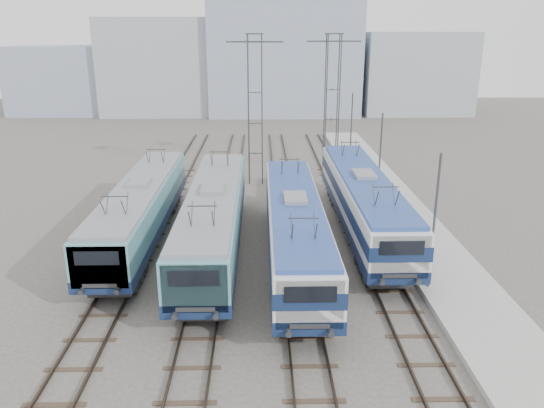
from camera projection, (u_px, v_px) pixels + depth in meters
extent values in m
plane|color=#514C47|center=(252.00, 314.00, 24.06)|extent=(160.00, 160.00, 0.00)
cube|color=#9E9E99|center=(424.00, 242.00, 31.82)|extent=(4.00, 70.00, 0.30)
cube|color=#132247|center=(142.00, 220.00, 31.97)|extent=(2.83, 17.85, 0.60)
cube|color=#57919B|center=(141.00, 201.00, 31.60)|extent=(2.78, 17.85, 1.79)
cube|color=#57919B|center=(100.00, 265.00, 23.51)|extent=(2.55, 0.69, 2.02)
cube|color=gray|center=(140.00, 185.00, 31.29)|extent=(2.55, 17.14, 0.20)
cube|color=#262628|center=(119.00, 274.00, 26.55)|extent=(2.08, 3.57, 0.67)
cube|color=#262628|center=(161.00, 201.00, 37.86)|extent=(2.08, 3.57, 0.67)
cube|color=#132247|center=(214.00, 230.00, 30.23)|extent=(2.95, 18.62, 0.62)
cube|color=#57919B|center=(214.00, 209.00, 29.85)|extent=(2.90, 18.62, 1.86)
cube|color=#57919B|center=(195.00, 285.00, 21.41)|extent=(2.67, 0.72, 2.11)
cube|color=gray|center=(213.00, 192.00, 29.52)|extent=(2.67, 17.88, 0.21)
cube|color=#262628|center=(204.00, 294.00, 24.58)|extent=(2.17, 3.72, 0.70)
cube|color=#262628|center=(222.00, 208.00, 36.37)|extent=(2.17, 3.72, 0.70)
cube|color=#132247|center=(295.00, 240.00, 28.88)|extent=(2.87, 18.16, 0.61)
cube|color=silver|center=(295.00, 219.00, 28.50)|extent=(2.82, 18.16, 1.82)
cube|color=#132247|center=(295.00, 220.00, 28.51)|extent=(2.86, 18.18, 0.71)
cube|color=silver|center=(309.00, 301.00, 20.27)|extent=(2.60, 0.71, 2.06)
cube|color=navy|center=(295.00, 201.00, 28.18)|extent=(2.60, 17.43, 0.20)
cube|color=#262628|center=(303.00, 308.00, 23.37)|extent=(2.12, 3.63, 0.68)
cube|color=#262628|center=(289.00, 216.00, 34.86)|extent=(2.12, 3.63, 0.68)
cube|color=#132247|center=(362.00, 213.00, 33.13)|extent=(2.95, 18.63, 0.62)
cube|color=silver|center=(363.00, 194.00, 32.74)|extent=(2.90, 18.63, 1.86)
cube|color=#132247|center=(363.00, 194.00, 32.76)|extent=(2.94, 18.65, 0.72)
cube|color=silver|center=(399.00, 255.00, 24.30)|extent=(2.67, 0.72, 2.11)
cube|color=navy|center=(364.00, 177.00, 32.42)|extent=(2.67, 17.88, 0.21)
cube|color=#262628|center=(383.00, 266.00, 27.48)|extent=(2.17, 3.73, 0.70)
cube|color=#262628|center=(346.00, 195.00, 39.27)|extent=(2.17, 3.73, 0.70)
cylinder|color=#3F4247|center=(248.00, 112.00, 42.54)|extent=(0.10, 0.10, 12.00)
cylinder|color=#3F4247|center=(262.00, 112.00, 42.57)|extent=(0.10, 0.10, 12.00)
cylinder|color=#3F4247|center=(249.00, 110.00, 43.59)|extent=(0.10, 0.10, 12.00)
cylinder|color=#3F4247|center=(262.00, 110.00, 43.61)|extent=(0.10, 0.10, 12.00)
cube|color=#3F4247|center=(255.00, 42.00, 41.39)|extent=(4.50, 0.12, 0.12)
cylinder|color=#3F4247|center=(326.00, 108.00, 44.58)|extent=(0.10, 0.10, 12.00)
cylinder|color=#3F4247|center=(339.00, 108.00, 44.60)|extent=(0.10, 0.10, 12.00)
cylinder|color=#3F4247|center=(325.00, 107.00, 45.62)|extent=(0.10, 0.10, 12.00)
cylinder|color=#3F4247|center=(337.00, 107.00, 45.64)|extent=(0.10, 0.10, 12.00)
cube|color=#3F4247|center=(334.00, 41.00, 43.42)|extent=(4.50, 0.12, 0.12)
cylinder|color=#3F4247|center=(434.00, 225.00, 25.04)|extent=(0.12, 0.12, 7.00)
cylinder|color=#3F4247|center=(379.00, 164.00, 36.44)|extent=(0.12, 0.12, 7.00)
cylinder|color=#3F4247|center=(351.00, 132.00, 47.83)|extent=(0.12, 0.12, 7.00)
cube|color=#98A2AB|center=(165.00, 66.00, 80.46)|extent=(18.00, 12.00, 14.00)
cube|color=#8E99AF|center=(284.00, 53.00, 80.20)|extent=(22.00, 14.00, 18.00)
cube|color=#98A2AB|center=(413.00, 73.00, 81.55)|extent=(16.00, 12.00, 12.00)
cube|color=#8E99AF|center=(61.00, 80.00, 80.76)|extent=(14.00, 10.00, 10.00)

